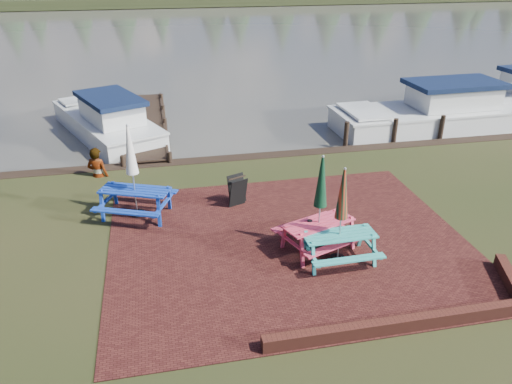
{
  "coord_description": "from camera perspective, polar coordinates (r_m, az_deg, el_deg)",
  "views": [
    {
      "loc": [
        -3.03,
        -9.48,
        6.72
      ],
      "look_at": [
        -0.64,
        2.07,
        1.0
      ],
      "focal_mm": 35.0,
      "sensor_mm": 36.0,
      "label": 1
    }
  ],
  "objects": [
    {
      "name": "ground",
      "position": [
        12.01,
        5.05,
        -8.27
      ],
      "size": [
        120.0,
        120.0,
        0.0
      ],
      "primitive_type": "plane",
      "color": "black",
      "rests_on": "ground"
    },
    {
      "name": "picnic_table_red",
      "position": [
        12.21,
        7.24,
        -2.99
      ],
      "size": [
        2.22,
        2.1,
        2.48
      ],
      "rotation": [
        0.0,
        0.0,
        0.35
      ],
      "color": "#DB3853",
      "rests_on": "ground"
    },
    {
      "name": "picnic_table_teal",
      "position": [
        11.85,
        9.56,
        -4.3
      ],
      "size": [
        1.76,
        1.57,
        2.39
      ],
      "rotation": [
        0.0,
        0.0,
        0.02
      ],
      "color": "teal",
      "rests_on": "ground"
    },
    {
      "name": "water",
      "position": [
        47.06,
        -8.27,
        17.41
      ],
      "size": [
        120.0,
        60.0,
        0.02
      ],
      "primitive_type": "cube",
      "color": "#4D4B42",
      "rests_on": "ground"
    },
    {
      "name": "jetty",
      "position": [
        21.79,
        -12.48,
        7.61
      ],
      "size": [
        1.76,
        9.08,
        1.0
      ],
      "color": "black",
      "rests_on": "ground"
    },
    {
      "name": "boat_near",
      "position": [
        22.67,
        19.65,
        8.35
      ],
      "size": [
        8.31,
        3.1,
        2.23
      ],
      "rotation": [
        0.0,
        0.0,
        1.6
      ],
      "color": "silver",
      "rests_on": "ground"
    },
    {
      "name": "boat_jetty",
      "position": [
        21.39,
        -16.61,
        7.61
      ],
      "size": [
        4.95,
        7.34,
        2.02
      ],
      "rotation": [
        0.0,
        0.0,
        0.41
      ],
      "color": "silver",
      "rests_on": "ground"
    },
    {
      "name": "person",
      "position": [
        16.95,
        -17.99,
        4.77
      ],
      "size": [
        0.85,
        0.73,
        1.96
      ],
      "primitive_type": "imported",
      "rotation": [
        0.0,
        0.0,
        2.71
      ],
      "color": "gray",
      "rests_on": "ground"
    },
    {
      "name": "picnic_table_blue",
      "position": [
        14.06,
        -13.76,
        0.73
      ],
      "size": [
        2.4,
        2.29,
        2.64
      ],
      "rotation": [
        0.0,
        0.0,
        -0.39
      ],
      "color": "#163BA5",
      "rests_on": "ground"
    },
    {
      "name": "chalkboard",
      "position": [
        14.45,
        -2.14,
        0.15
      ],
      "size": [
        0.58,
        0.7,
        0.88
      ],
      "rotation": [
        0.0,
        0.0,
        0.39
      ],
      "color": "black",
      "rests_on": "ground"
    },
    {
      "name": "paving",
      "position": [
        12.81,
        3.8,
        -5.78
      ],
      "size": [
        9.0,
        7.5,
        0.02
      ],
      "primitive_type": "cube",
      "color": "#351211",
      "rests_on": "ground"
    },
    {
      "name": "brick_wall",
      "position": [
        10.95,
        19.92,
        -12.84
      ],
      "size": [
        6.21,
        1.79,
        0.3
      ],
      "color": "#4C1E16",
      "rests_on": "ground"
    }
  ]
}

